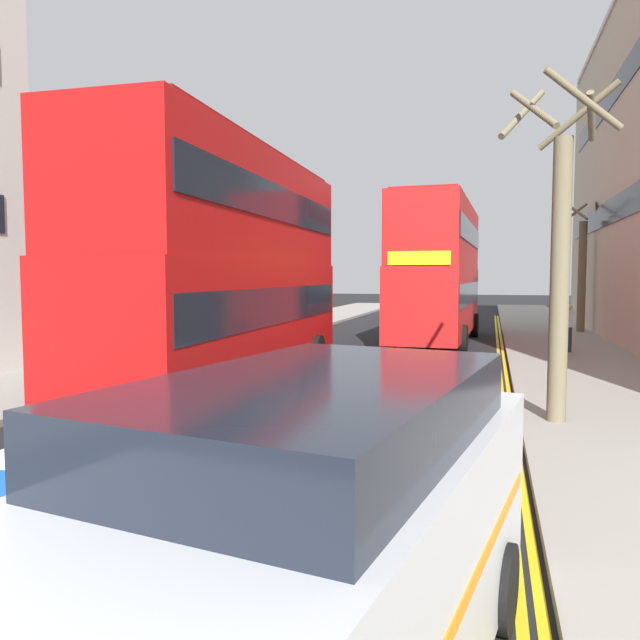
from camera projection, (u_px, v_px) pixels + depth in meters
name	position (u px, v px, depth m)	size (l,w,h in m)	color
sidewalk_right	(589.00, 376.00, 16.10)	(4.00, 80.00, 0.14)	gray
sidewalk_left	(153.00, 358.00, 19.61)	(4.00, 80.00, 0.14)	gray
kerb_line_outer	(508.00, 388.00, 14.75)	(0.10, 56.00, 0.01)	yellow
kerb_line_inner	(501.00, 388.00, 14.79)	(0.10, 56.00, 0.01)	yellow
traffic_island	(22.00, 578.00, 5.40)	(1.10, 2.20, 0.10)	gray
keep_left_bollard	(20.00, 517.00, 5.36)	(0.36, 0.28, 1.11)	silver
double_decker_bus_away	(230.00, 263.00, 14.38)	(3.00, 10.86, 5.64)	#B20F0F
double_decker_bus_oncoming	(439.00, 268.00, 24.42)	(3.06, 10.88, 5.64)	red
taxi_minivan	(301.00, 556.00, 3.60)	(2.66, 5.06, 2.12)	silver
pedestrian_far	(569.00, 327.00, 20.67)	(0.34, 0.22, 1.62)	#2D2D38
street_tree_near	(582.00, 271.00, 28.12)	(1.81, 2.00, 6.14)	#6B6047
street_tree_mid	(559.00, 253.00, 10.68)	(2.09, 2.00, 6.10)	#6B6047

